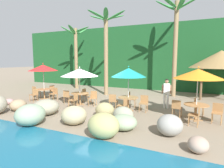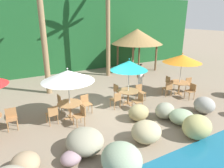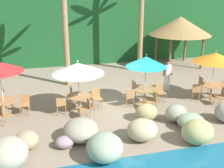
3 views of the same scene
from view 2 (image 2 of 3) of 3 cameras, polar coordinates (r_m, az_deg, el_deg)
ground_plane at (r=9.98m, az=-2.85°, el=-7.61°), size 120.00×120.00×0.00m
terrace_deck at (r=9.98m, az=-2.85°, el=-7.59°), size 18.00×5.20×0.01m
foliage_backdrop at (r=17.55m, az=-16.61°, el=13.26°), size 28.00×2.40×6.00m
rock_seawall at (r=7.38m, az=3.96°, el=-14.28°), size 17.06×3.39×1.02m
chair_red_seaward at (r=9.26m, az=-26.62°, el=-8.38°), size 0.44×0.45×0.87m
umbrella_white at (r=8.76m, az=-12.45°, el=2.30°), size 2.27×2.27×2.36m
dining_table_white at (r=9.24m, az=-11.85°, el=-6.03°), size 1.10×1.10×0.74m
chair_white_seaward at (r=9.69m, az=-7.47°, el=-5.23°), size 0.47×0.48×0.87m
chair_white_inland at (r=9.99m, az=-14.11°, el=-4.91°), size 0.45×0.45×0.87m
chair_white_left at (r=8.93m, az=-16.54°, el=-8.04°), size 0.47×0.48×0.87m
chair_white_right at (r=8.62m, az=-8.90°, el=-8.47°), size 0.47×0.46×0.87m
umbrella_teal at (r=10.11m, az=4.84°, el=5.29°), size 1.90×1.90×2.44m
dining_table_teal at (r=10.54m, az=4.62°, el=-2.53°), size 1.10×1.10×0.74m
chair_teal_seaward at (r=11.14m, az=7.88°, el=-2.03°), size 0.44×0.44×0.87m
chair_teal_inland at (r=11.16m, az=1.55°, el=-1.81°), size 0.46×0.45×0.87m
chair_teal_left at (r=10.02m, az=1.23°, el=-4.26°), size 0.47×0.47×0.87m
chair_teal_right at (r=9.97m, az=7.61°, el=-4.54°), size 0.44×0.44×0.87m
umbrella_orange at (r=12.12m, az=19.28°, el=6.81°), size 2.17×2.17×2.48m
dining_table_orange at (r=12.50m, az=18.54°, el=-0.05°), size 1.10×1.10×0.74m
chair_orange_seaward at (r=13.14m, az=21.12°, el=0.08°), size 0.48×0.48×0.87m
chair_orange_inland at (r=13.11m, az=15.89°, el=0.60°), size 0.49×0.48×0.87m
chair_orange_left at (r=11.96m, az=15.58°, el=-1.10°), size 0.48×0.48×0.87m
chair_orange_right at (r=12.03m, az=21.53°, el=-1.62°), size 0.46×0.45×0.87m
palm_tree_second at (r=12.04m, az=-19.27°, el=17.04°), size 3.24×2.97×6.40m
palm_tree_third at (r=15.27m, az=-1.22°, el=19.74°), size 3.15×2.96×7.20m
palapa_hut at (r=17.47m, az=7.12°, el=13.19°), size 4.30×4.30×3.44m
waiter_in_white at (r=12.48m, az=8.08°, el=2.51°), size 0.52×0.30×1.70m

